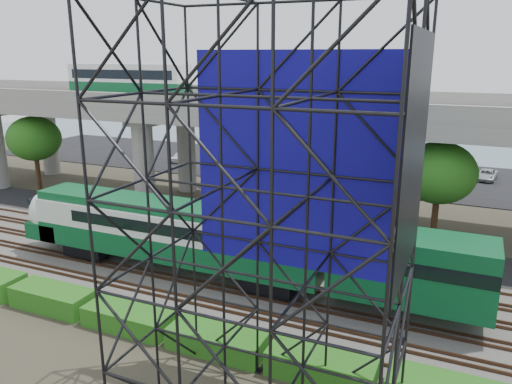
% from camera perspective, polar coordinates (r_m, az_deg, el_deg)
% --- Properties ---
extents(ground, '(140.00, 140.00, 0.00)m').
position_cam_1_polar(ground, '(30.31, -10.80, -10.75)').
color(ground, '#474233').
rests_on(ground, ground).
extents(ballast_bed, '(90.00, 12.00, 0.20)m').
position_cam_1_polar(ballast_bed, '(31.76, -8.76, -9.18)').
color(ballast_bed, slate).
rests_on(ballast_bed, ground).
extents(service_road, '(90.00, 5.00, 0.08)m').
position_cam_1_polar(service_road, '(38.65, -2.02, -4.52)').
color(service_road, black).
rests_on(service_road, ground).
extents(parking_lot, '(90.00, 18.00, 0.08)m').
position_cam_1_polar(parking_lot, '(59.85, 7.78, 2.59)').
color(parking_lot, black).
rests_on(parking_lot, ground).
extents(harbor_water, '(140.00, 40.00, 0.03)m').
position_cam_1_polar(harbor_water, '(80.86, 12.16, 5.72)').
color(harbor_water, slate).
rests_on(harbor_water, ground).
extents(rail_tracks, '(90.00, 9.52, 0.16)m').
position_cam_1_polar(rail_tracks, '(31.69, -8.77, -8.89)').
color(rail_tracks, '#472D1E').
rests_on(rail_tracks, ballast_bed).
extents(commuter_train, '(29.30, 3.06, 4.30)m').
position_cam_1_polar(commuter_train, '(29.83, -6.05, -4.97)').
color(commuter_train, black).
rests_on(commuter_train, rail_tracks).
extents(overpass, '(80.00, 12.00, 12.40)m').
position_cam_1_polar(overpass, '(42.03, -0.08, 8.60)').
color(overpass, '#9E9B93').
rests_on(overpass, ground).
extents(scaffold_tower, '(9.36, 6.36, 15.00)m').
position_cam_1_polar(scaffold_tower, '(16.45, 0.86, -5.11)').
color(scaffold_tower, black).
rests_on(scaffold_tower, ground).
extents(hedge_strip, '(34.60, 1.80, 1.20)m').
position_cam_1_polar(hedge_strip, '(26.48, -14.37, -13.71)').
color(hedge_strip, '#1B5714').
rests_on(hedge_strip, ground).
extents(trees, '(40.94, 16.94, 7.69)m').
position_cam_1_polar(trees, '(44.16, -4.37, 5.42)').
color(trees, '#382314').
rests_on(trees, ground).
extents(suv, '(5.12, 2.90, 1.35)m').
position_cam_1_polar(suv, '(44.42, -16.00, -1.48)').
color(suv, black).
rests_on(suv, service_road).
extents(parked_cars, '(37.69, 9.67, 1.31)m').
position_cam_1_polar(parked_cars, '(58.97, 8.73, 3.01)').
color(parked_cars, white).
rests_on(parked_cars, parking_lot).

